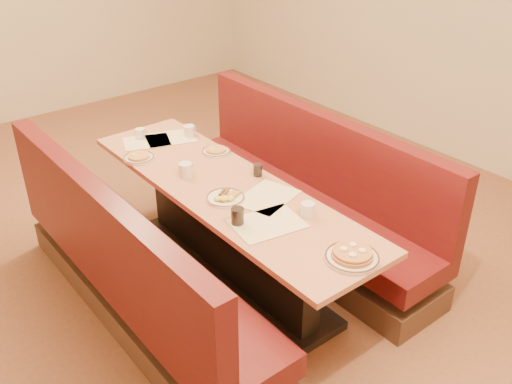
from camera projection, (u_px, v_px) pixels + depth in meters
ground at (228, 275)px, 4.19m from camera, size 8.00×8.00×0.00m
room_envelope at (220, 4)px, 3.24m from camera, size 6.04×8.04×2.82m
diner_table at (227, 233)px, 4.00m from camera, size 0.70×2.50×0.75m
booth_left at (133, 274)px, 3.61m from camera, size 0.55×2.50×1.05m
booth_right at (303, 202)px, 4.41m from camera, size 0.55×2.50×1.05m
placemat_near_left at (267, 223)px, 3.41m from camera, size 0.46×0.38×0.00m
placemat_near_right at (267, 197)px, 3.68m from camera, size 0.46×0.40×0.00m
placemat_far_left at (147, 142)px, 4.44m from camera, size 0.42×0.37×0.00m
placemat_far_right at (170, 138)px, 4.50m from camera, size 0.44×0.38×0.00m
pancake_plate at (352, 256)px, 3.09m from camera, size 0.31×0.31×0.07m
eggs_plate at (225, 198)px, 3.66m from camera, size 0.25×0.25×0.05m
extra_plate_mid at (216, 151)px, 4.26m from camera, size 0.22×0.22×0.04m
extra_plate_far at (139, 157)px, 4.17m from camera, size 0.23×0.23×0.05m
coffee_mug_a at (308, 209)px, 3.47m from camera, size 0.12×0.08×0.09m
coffee_mug_b at (186, 169)px, 3.92m from camera, size 0.13×0.09×0.10m
coffee_mug_c at (190, 131)px, 4.51m from camera, size 0.12×0.09×0.09m
coffee_mug_d at (140, 133)px, 4.48m from camera, size 0.11×0.07×0.08m
soda_tumbler_near at (237, 216)px, 3.39m from camera, size 0.08×0.08×0.11m
soda_tumbler_mid at (258, 170)px, 3.93m from camera, size 0.06×0.06×0.09m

